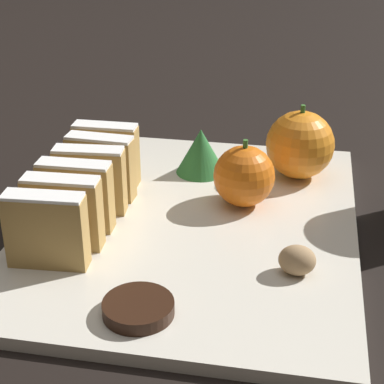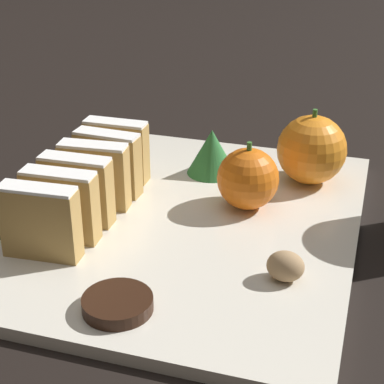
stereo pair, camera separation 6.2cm
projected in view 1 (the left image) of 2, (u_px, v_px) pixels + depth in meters
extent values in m
plane|color=black|center=(192.00, 230.00, 0.64)|extent=(6.00, 6.00, 0.00)
cube|color=silver|center=(192.00, 224.00, 0.63)|extent=(0.32, 0.40, 0.01)
cube|color=tan|center=(46.00, 232.00, 0.55)|extent=(0.07, 0.03, 0.06)
cube|color=white|center=(42.00, 196.00, 0.53)|extent=(0.07, 0.03, 0.00)
cube|color=tan|center=(63.00, 214.00, 0.57)|extent=(0.07, 0.02, 0.06)
cube|color=white|center=(60.00, 179.00, 0.56)|extent=(0.07, 0.02, 0.00)
cube|color=tan|center=(76.00, 197.00, 0.60)|extent=(0.07, 0.02, 0.06)
cube|color=white|center=(73.00, 164.00, 0.59)|extent=(0.07, 0.02, 0.00)
cube|color=tan|center=(90.00, 182.00, 0.63)|extent=(0.07, 0.03, 0.06)
cube|color=white|center=(87.00, 150.00, 0.62)|extent=(0.07, 0.03, 0.00)
cube|color=tan|center=(101.00, 168.00, 0.66)|extent=(0.07, 0.02, 0.06)
cube|color=white|center=(99.00, 138.00, 0.65)|extent=(0.07, 0.02, 0.00)
cube|color=tan|center=(107.00, 155.00, 0.69)|extent=(0.07, 0.02, 0.06)
cube|color=white|center=(105.00, 126.00, 0.68)|extent=(0.07, 0.02, 0.00)
sphere|color=orange|center=(244.00, 176.00, 0.65)|extent=(0.06, 0.06, 0.06)
cylinder|color=#38702D|center=(245.00, 145.00, 0.63)|extent=(0.01, 0.01, 0.01)
sphere|color=orange|center=(300.00, 145.00, 0.71)|extent=(0.08, 0.08, 0.08)
cylinder|color=#38702D|center=(303.00, 110.00, 0.69)|extent=(0.01, 0.01, 0.01)
ellipsoid|color=tan|center=(297.00, 260.00, 0.54)|extent=(0.03, 0.03, 0.03)
cylinder|color=black|center=(138.00, 308.00, 0.49)|extent=(0.06, 0.06, 0.01)
cone|color=#2D7538|center=(201.00, 151.00, 0.72)|extent=(0.06, 0.06, 0.05)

